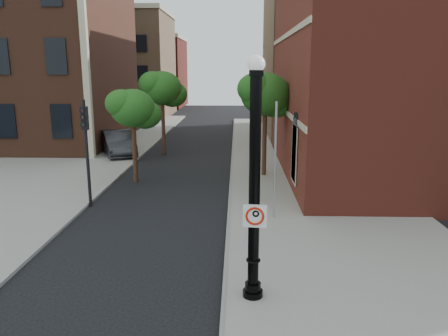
{
  "coord_description": "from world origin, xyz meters",
  "views": [
    {
      "loc": [
        2.36,
        -10.37,
        5.77
      ],
      "look_at": [
        1.99,
        2.0,
        2.95
      ],
      "focal_mm": 35.0,
      "sensor_mm": 36.0,
      "label": 1
    }
  ],
  "objects_px": {
    "traffic_signal_left": "(86,136)",
    "lamppost": "(254,195)",
    "no_parking_sign": "(255,216)",
    "parked_car": "(118,143)",
    "traffic_signal_right": "(255,120)"
  },
  "relations": [
    {
      "from": "lamppost",
      "to": "traffic_signal_left",
      "type": "height_order",
      "value": "lamppost"
    },
    {
      "from": "lamppost",
      "to": "parked_car",
      "type": "distance_m",
      "value": 20.8
    },
    {
      "from": "no_parking_sign",
      "to": "traffic_signal_left",
      "type": "height_order",
      "value": "traffic_signal_left"
    },
    {
      "from": "traffic_signal_left",
      "to": "lamppost",
      "type": "bearing_deg",
      "value": -58.67
    },
    {
      "from": "lamppost",
      "to": "no_parking_sign",
      "type": "distance_m",
      "value": 0.51
    },
    {
      "from": "lamppost",
      "to": "parked_car",
      "type": "height_order",
      "value": "lamppost"
    },
    {
      "from": "parked_car",
      "to": "traffic_signal_right",
      "type": "xyz_separation_m",
      "value": [
        8.83,
        -10.5,
        2.82
      ]
    },
    {
      "from": "lamppost",
      "to": "traffic_signal_left",
      "type": "distance_m",
      "value": 10.1
    },
    {
      "from": "no_parking_sign",
      "to": "traffic_signal_left",
      "type": "distance_m",
      "value": 10.25
    },
    {
      "from": "lamppost",
      "to": "traffic_signal_left",
      "type": "xyz_separation_m",
      "value": [
        -6.69,
        7.57,
        0.26
      ]
    },
    {
      "from": "lamppost",
      "to": "no_parking_sign",
      "type": "height_order",
      "value": "lamppost"
    },
    {
      "from": "no_parking_sign",
      "to": "traffic_signal_right",
      "type": "bearing_deg",
      "value": 92.85
    },
    {
      "from": "lamppost",
      "to": "traffic_signal_right",
      "type": "height_order",
      "value": "lamppost"
    },
    {
      "from": "parked_car",
      "to": "traffic_signal_left",
      "type": "relative_size",
      "value": 1.13
    },
    {
      "from": "parked_car",
      "to": "traffic_signal_left",
      "type": "height_order",
      "value": "traffic_signal_left"
    }
  ]
}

